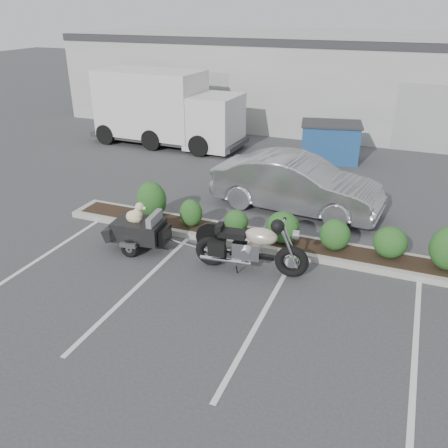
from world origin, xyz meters
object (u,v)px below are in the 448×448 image
at_px(motorcycle, 250,248).
at_px(dumpster, 330,142).
at_px(sedan, 297,184).
at_px(delivery_truck, 166,110).
at_px(pet_trailer, 138,229).

distance_m(motorcycle, dumpster, 8.70).
distance_m(motorcycle, sedan, 3.69).
xyz_separation_m(sedan, delivery_truck, (-6.60, 4.74, 0.63)).
bearing_deg(motorcycle, pet_trailer, 173.46).
bearing_deg(dumpster, motorcycle, -102.02).
xyz_separation_m(pet_trailer, sedan, (2.87, 3.66, 0.27)).
xyz_separation_m(motorcycle, delivery_truck, (-6.52, 8.42, 0.83)).
relative_size(pet_trailer, delivery_truck, 0.31).
xyz_separation_m(pet_trailer, dumpster, (2.86, 8.67, 0.21)).
relative_size(pet_trailer, sedan, 0.43).
distance_m(dumpster, delivery_truck, 6.63).
bearing_deg(motorcycle, delivery_truck, 121.67).
distance_m(motorcycle, delivery_truck, 10.68).
xyz_separation_m(motorcycle, dumpster, (0.07, 8.70, 0.14)).
bearing_deg(sedan, delivery_truck, 59.68).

